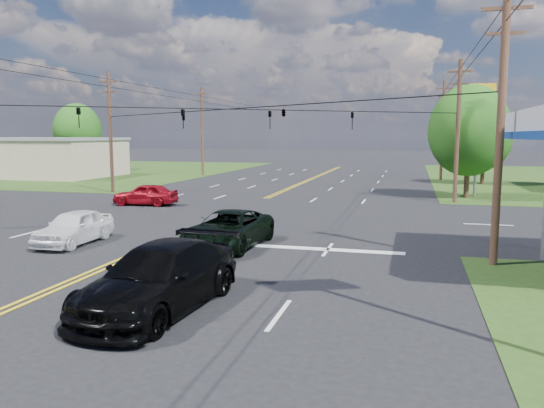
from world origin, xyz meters
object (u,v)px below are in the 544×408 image
(pole_ne, at_px, (458,130))
(tree_right_b, at_px, (484,139))
(tree_right_a, at_px, (469,131))
(pole_right_far, at_px, (442,129))
(tree_far_l, at_px, (77,130))
(pole_se, at_px, (501,124))
(suv_black, at_px, (160,278))
(pole_left_far, at_px, (202,130))
(pole_nw, at_px, (110,131))
(pickup_white, at_px, (74,227))
(retail_nw, at_px, (40,158))
(pickup_dkgreen, at_px, (228,229))

(pole_ne, bearing_deg, tree_right_b, 76.87)
(tree_right_a, bearing_deg, pole_ne, -108.43)
(pole_right_far, relative_size, tree_far_l, 1.15)
(pole_se, xyz_separation_m, suv_black, (-9.13, -7.32, -4.07))
(pole_left_far, distance_m, tree_right_b, 29.79)
(tree_right_a, distance_m, tree_right_b, 12.27)
(tree_right_a, bearing_deg, pole_nw, -173.66)
(pole_se, height_order, pole_nw, same)
(pole_nw, bearing_deg, tree_far_l, 129.56)
(pickup_white, bearing_deg, pole_ne, 46.90)
(suv_black, height_order, pickup_white, suv_black)
(pole_se, relative_size, pole_right_far, 0.95)
(suv_black, xyz_separation_m, pickup_white, (-7.37, 6.81, -0.13))
(pole_left_far, bearing_deg, pole_nw, -90.00)
(pole_nw, xyz_separation_m, tree_right_a, (27.00, 3.00, -0.05))
(retail_nw, xyz_separation_m, pole_ne, (43.00, -13.00, 2.92))
(pole_se, xyz_separation_m, tree_right_b, (3.50, 33.00, -0.70))
(tree_right_a, xyz_separation_m, suv_black, (-10.13, -28.32, -4.02))
(pole_right_far, height_order, suv_black, pole_right_far)
(suv_black, bearing_deg, pole_right_far, 83.73)
(retail_nw, xyz_separation_m, pole_left_far, (17.00, 6.00, 3.17))
(pole_left_far, xyz_separation_m, pickup_white, (9.50, -37.50, -4.45))
(pole_ne, bearing_deg, tree_far_l, 152.93)
(pole_se, relative_size, pole_left_far, 0.95)
(pole_nw, xyz_separation_m, pickup_white, (9.50, -18.50, -4.20))
(pole_nw, bearing_deg, suv_black, -56.32)
(tree_far_l, bearing_deg, tree_right_b, -9.37)
(tree_far_l, relative_size, pickup_white, 2.08)
(pole_ne, distance_m, tree_right_a, 3.16)
(pickup_dkgreen, xyz_separation_m, suv_black, (0.87, -7.82, 0.11))
(pole_ne, distance_m, suv_black, 27.22)
(pickup_dkgreen, distance_m, pickup_white, 6.58)
(pole_se, xyz_separation_m, tree_far_l, (-45.00, 41.00, 0.28))
(pole_left_far, height_order, suv_black, pole_left_far)
(pole_se, distance_m, tree_right_b, 33.19)
(pole_se, xyz_separation_m, pickup_dkgreen, (-10.00, 0.50, -4.18))
(tree_far_l, bearing_deg, tree_right_a, -23.50)
(tree_right_a, bearing_deg, tree_far_l, 156.50)
(tree_far_l, bearing_deg, pole_nw, -50.44)
(pole_ne, relative_size, pickup_white, 2.27)
(retail_nw, xyz_separation_m, pole_nw, (17.00, -13.00, 2.92))
(retail_nw, relative_size, pole_ne, 1.68)
(retail_nw, bearing_deg, tree_right_a, -12.80)
(pole_nw, height_order, pole_right_far, pole_right_far)
(pickup_dkgreen, bearing_deg, pole_right_far, 78.11)
(pole_ne, bearing_deg, pickup_white, -131.73)
(tree_right_b, distance_m, pickup_dkgreen, 35.36)
(pole_nw, relative_size, pole_right_far, 0.95)
(tree_far_l, relative_size, pickup_dkgreen, 1.64)
(retail_nw, relative_size, pole_nw, 1.68)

